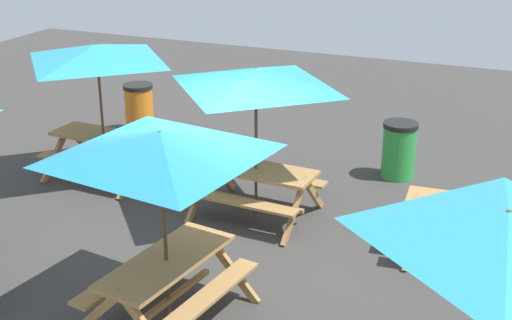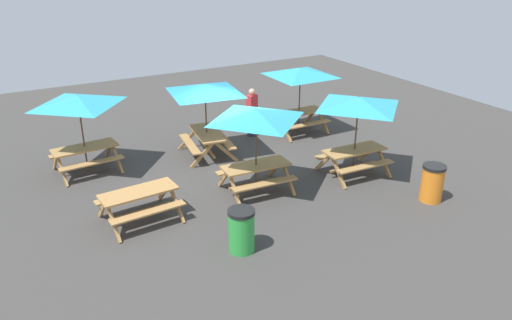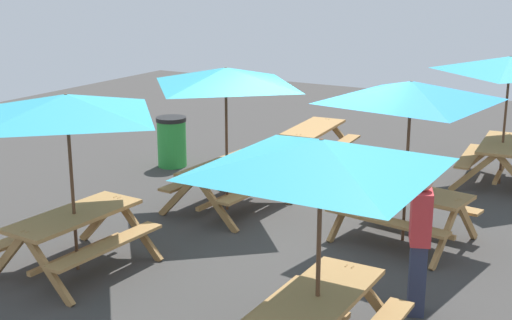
{
  "view_description": "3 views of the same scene",
  "coord_description": "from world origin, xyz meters",
  "views": [
    {
      "loc": [
        3.77,
        -7.52,
        4.76
      ],
      "look_at": [
        -0.03,
        1.51,
        0.9
      ],
      "focal_mm": 50.0,
      "sensor_mm": 36.0,
      "label": 1
    },
    {
      "loc": [
        5.84,
        11.96,
        6.09
      ],
      "look_at": [
        -0.03,
        1.51,
        0.9
      ],
      "focal_mm": 35.0,
      "sensor_mm": 36.0,
      "label": 2
    },
    {
      "loc": [
        -9.24,
        -4.35,
        3.79
      ],
      "look_at": [
        -0.03,
        0.97,
        0.9
      ],
      "focal_mm": 50.0,
      "sensor_mm": 36.0,
      "label": 3
    }
  ],
  "objects": [
    {
      "name": "picnic_table_0",
      "position": [
        3.64,
        -2.0,
        1.99
      ],
      "size": [
        2.16,
        2.16,
        2.34
      ],
      "rotation": [
        0.0,
        0.0,
        0.08
      ],
      "color": "#A87A44",
      "rests_on": "ground"
    },
    {
      "name": "picnic_table_1",
      "position": [
        3.14,
        1.49,
        0.56
      ],
      "size": [
        1.9,
        1.65,
        0.81
      ],
      "rotation": [
        0.0,
        0.0,
        0.08
      ],
      "color": "#A87A44",
      "rests_on": "ground"
    },
    {
      "name": "ground_plane",
      "position": [
        0.0,
        0.0,
        0.0
      ],
      "size": [
        24.53,
        24.53,
        0.0
      ],
      "primitive_type": "plane",
      "color": "#3D3A38",
      "rests_on": "ground"
    },
    {
      "name": "picnic_table_3",
      "position": [
        -3.0,
        1.93,
        1.99
      ],
      "size": [
        2.1,
        2.1,
        2.34
      ],
      "rotation": [
        0.0,
        0.0,
        -0.05
      ],
      "color": "#A87A44",
      "rests_on": "ground"
    },
    {
      "name": "trash_bin_green",
      "position": [
        1.63,
        3.83,
        0.49
      ],
      "size": [
        0.59,
        0.59,
        0.98
      ],
      "color": "green",
      "rests_on": "ground"
    },
    {
      "name": "picnic_table_4",
      "position": [
        0.09,
        -1.39,
        1.99
      ],
      "size": [
        2.8,
        2.8,
        2.34
      ],
      "rotation": [
        0.0,
        0.0,
        1.43
      ],
      "color": "#A87A44",
      "rests_on": "ground"
    },
    {
      "name": "picnic_table_2",
      "position": [
        -0.03,
        1.51,
        1.99
      ],
      "size": [
        2.12,
        2.12,
        2.34
      ],
      "rotation": [
        0.0,
        0.0,
        -0.06
      ],
      "color": "#A87A44",
      "rests_on": "ground"
    },
    {
      "name": "picnic_table_5",
      "position": [
        -3.57,
        -1.75,
        1.99
      ],
      "size": [
        2.83,
        2.83,
        2.34
      ],
      "rotation": [
        0.0,
        0.0,
        0.0
      ],
      "color": "#A87A44",
      "rests_on": "ground"
    },
    {
      "name": "trash_bin_orange",
      "position": [
        -3.7,
        4.18,
        0.49
      ],
      "size": [
        0.59,
        0.59,
        0.98
      ],
      "color": "orange",
      "rests_on": "ground"
    },
    {
      "name": "person_standing",
      "position": [
        -1.97,
        -2.24,
        0.89
      ],
      "size": [
        0.41,
        0.33,
        1.67
      ],
      "rotation": [
        0.0,
        0.0,
        0.36
      ],
      "color": "#2D334C",
      "rests_on": "ground"
    }
  ]
}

